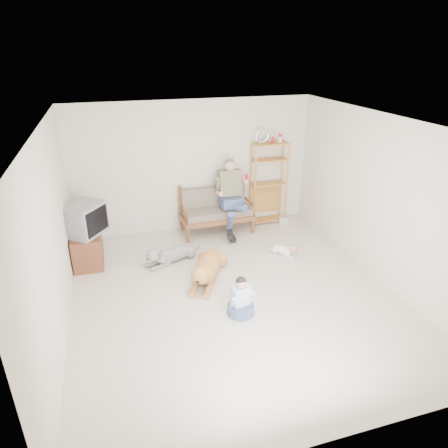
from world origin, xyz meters
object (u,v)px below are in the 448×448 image
object	(u,v)px
loveseat	(216,209)
golden_retriever	(207,268)
etagere	(268,183)
tv_stand	(87,247)

from	to	relation	value
loveseat	golden_retriever	bearing A→B (deg)	-111.93
etagere	tv_stand	world-z (taller)	etagere
etagere	tv_stand	bearing A→B (deg)	-168.25
etagere	tv_stand	size ratio (longest dim) A/B	2.31
loveseat	golden_retriever	distance (m)	1.96
golden_retriever	loveseat	bearing A→B (deg)	97.26
loveseat	etagere	bearing A→B (deg)	5.06
etagere	golden_retriever	xyz separation A→B (m)	(-1.89, -1.96, -0.72)
loveseat	etagere	world-z (taller)	etagere
tv_stand	etagere	bearing A→B (deg)	12.29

